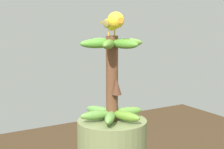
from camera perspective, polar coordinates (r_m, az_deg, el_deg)
banana_bunch at (r=1.34m, az=0.02°, el=-0.71°), size 0.25×0.25×0.32m
perched_bird at (r=1.29m, az=0.24°, el=8.31°), size 0.21×0.08×0.09m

